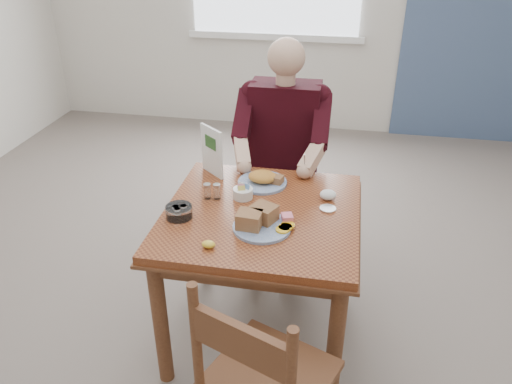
% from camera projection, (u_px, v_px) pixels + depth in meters
% --- Properties ---
extents(floor, '(6.00, 6.00, 0.00)m').
position_uv_depth(floor, '(261.00, 330.00, 2.69)').
color(floor, '#70635A').
rests_on(floor, ground).
extents(lemon_wedge, '(0.06, 0.05, 0.03)m').
position_uv_depth(lemon_wedge, '(209.00, 244.00, 2.06)').
color(lemon_wedge, yellow).
rests_on(lemon_wedge, table).
extents(napkin, '(0.09, 0.08, 0.05)m').
position_uv_depth(napkin, '(328.00, 195.00, 2.41)').
color(napkin, white).
rests_on(napkin, table).
extents(metal_dish, '(0.08, 0.08, 0.01)m').
position_uv_depth(metal_dish, '(328.00, 209.00, 2.33)').
color(metal_dish, silver).
rests_on(metal_dish, table).
extents(table, '(0.92, 0.92, 0.75)m').
position_uv_depth(table, '(261.00, 231.00, 2.38)').
color(table, brown).
rests_on(table, ground).
extents(chair_far, '(0.42, 0.42, 0.95)m').
position_uv_depth(chair_far, '(283.00, 183.00, 3.14)').
color(chair_far, brown).
rests_on(chair_far, ground).
extents(chair_near, '(0.55, 0.55, 0.95)m').
position_uv_depth(chair_near, '(262.00, 384.00, 1.80)').
color(chair_near, brown).
rests_on(chair_near, ground).
extents(diner, '(0.53, 0.56, 1.39)m').
position_uv_depth(diner, '(283.00, 140.00, 2.90)').
color(diner, gray).
rests_on(diner, chair_far).
extents(near_plate, '(0.31, 0.31, 0.09)m').
position_uv_depth(near_plate, '(261.00, 221.00, 2.19)').
color(near_plate, white).
rests_on(near_plate, table).
extents(far_plate, '(0.31, 0.31, 0.07)m').
position_uv_depth(far_plate, '(263.00, 179.00, 2.55)').
color(far_plate, white).
rests_on(far_plate, table).
extents(caddy, '(0.12, 0.12, 0.07)m').
position_uv_depth(caddy, '(243.00, 193.00, 2.42)').
color(caddy, white).
rests_on(caddy, table).
extents(shakers, '(0.09, 0.04, 0.08)m').
position_uv_depth(shakers, '(212.00, 191.00, 2.41)').
color(shakers, white).
rests_on(shakers, table).
extents(creamer, '(0.12, 0.12, 0.06)m').
position_uv_depth(creamer, '(179.00, 212.00, 2.26)').
color(creamer, white).
rests_on(creamer, table).
extents(menu, '(0.14, 0.13, 0.26)m').
position_uv_depth(menu, '(212.00, 151.00, 2.60)').
color(menu, white).
rests_on(menu, table).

